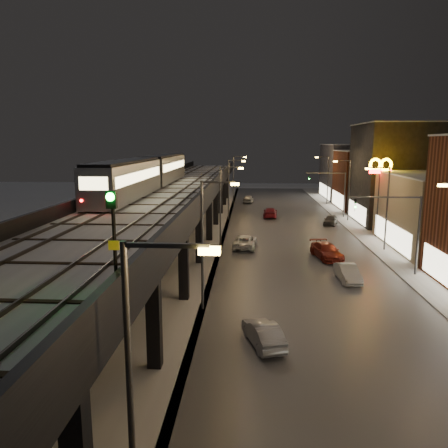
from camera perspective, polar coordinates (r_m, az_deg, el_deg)
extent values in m
plane|color=silver|center=(19.54, -5.08, -25.36)|extent=(220.00, 220.00, 0.00)
cube|color=#46474D|center=(52.15, 8.86, -2.21)|extent=(17.00, 120.00, 0.06)
cube|color=#9FA1A8|center=(54.02, 19.49, -2.21)|extent=(4.00, 120.00, 0.14)
cube|color=#9FA1A8|center=(52.60, -5.95, -2.03)|extent=(11.00, 120.00, 0.06)
cube|color=black|center=(48.72, -6.65, 3.83)|extent=(9.00, 100.00, 1.00)
cube|color=black|center=(25.54, -25.86, -10.71)|extent=(0.70, 0.70, 5.30)
cube|color=black|center=(22.94, -9.13, -12.14)|extent=(0.70, 0.70, 5.30)
cube|color=black|center=(23.19, -18.32, -5.76)|extent=(8.00, 0.60, 0.50)
cube|color=black|center=(34.13, -17.71, -4.89)|extent=(0.70, 0.70, 5.30)
cube|color=black|center=(32.24, -5.29, -5.33)|extent=(0.70, 0.70, 5.30)
cube|color=black|center=(32.41, -11.84, -0.88)|extent=(8.00, 0.60, 0.50)
cube|color=black|center=(43.33, -13.00, -1.43)|extent=(0.70, 0.70, 5.30)
cube|color=black|center=(41.85, -3.23, -1.59)|extent=(0.70, 0.70, 5.30)
cube|color=black|center=(41.99, -8.29, 1.82)|extent=(8.00, 0.60, 0.50)
cube|color=black|center=(52.82, -9.97, 0.82)|extent=(0.70, 0.70, 5.30)
cube|color=black|center=(51.62, -1.95, 0.74)|extent=(0.70, 0.70, 5.30)
cube|color=black|center=(51.73, -6.06, 3.51)|extent=(8.00, 0.60, 0.50)
cube|color=black|center=(62.47, -7.86, 2.37)|extent=(0.70, 0.70, 5.30)
cube|color=black|center=(61.46, -1.08, 2.33)|extent=(0.70, 0.70, 5.30)
cube|color=black|center=(61.55, -4.53, 4.66)|extent=(8.00, 0.60, 0.50)
cube|color=black|center=(72.22, -6.32, 3.51)|extent=(0.70, 0.70, 5.30)
cube|color=black|center=(71.34, -0.44, 3.48)|extent=(0.70, 0.70, 5.30)
cube|color=black|center=(71.42, -3.42, 5.49)|extent=(8.00, 0.60, 0.50)
cube|color=black|center=(82.03, -5.15, 4.37)|extent=(0.70, 0.70, 5.30)
cube|color=black|center=(81.26, 0.03, 4.35)|extent=(0.70, 0.70, 5.30)
cube|color=black|center=(81.33, -2.58, 6.12)|extent=(8.00, 0.60, 0.50)
cube|color=black|center=(91.88, -4.22, 5.05)|extent=(0.70, 0.70, 5.30)
cube|color=black|center=(91.19, 0.41, 5.03)|extent=(0.70, 0.70, 5.30)
cube|color=black|center=(91.25, -1.92, 6.61)|extent=(8.00, 0.60, 0.50)
cube|color=#B2B7C1|center=(48.65, -6.66, 4.51)|extent=(8.40, 100.00, 0.16)
cube|color=#332D28|center=(49.30, -10.37, 4.68)|extent=(0.08, 98.00, 0.16)
cube|color=#332D28|center=(48.98, -8.73, 4.69)|extent=(0.08, 98.00, 0.16)
cube|color=#332D28|center=(48.43, -5.17, 4.70)|extent=(0.08, 98.00, 0.16)
cube|color=#332D28|center=(48.24, -3.47, 4.70)|extent=(0.08, 98.00, 0.16)
cube|color=black|center=(20.20, -21.66, -4.43)|extent=(7.80, 0.24, 0.06)
cube|color=black|center=(35.05, -10.65, 2.24)|extent=(7.80, 0.24, 0.06)
cube|color=black|center=(50.60, -6.27, 4.88)|extent=(7.80, 0.24, 0.06)
cube|color=black|center=(66.37, -3.95, 6.26)|extent=(7.80, 0.24, 0.06)
cube|color=black|center=(82.23, -2.52, 7.10)|extent=(7.80, 0.24, 0.06)
cube|color=black|center=(48.04, -1.54, 5.07)|extent=(0.30, 100.00, 1.10)
cube|color=black|center=(49.55, -11.65, 5.02)|extent=(0.30, 100.00, 1.10)
cube|color=beige|center=(38.30, 27.22, -5.54)|extent=(0.10, 9.60, 2.40)
cube|color=beige|center=(51.04, 20.99, -1.27)|extent=(0.10, 12.00, 2.40)
cube|color=black|center=(67.31, 22.19, 6.00)|extent=(12.00, 13.00, 14.00)
cube|color=beige|center=(66.22, 16.90, 1.55)|extent=(0.10, 10.40, 2.40)
cube|color=#B2B7C1|center=(67.22, 22.61, 12.02)|extent=(12.20, 13.20, 0.16)
cube|color=#592819|center=(80.81, 18.95, 5.42)|extent=(12.00, 12.00, 10.00)
cube|color=beige|center=(79.77, 14.60, 3.13)|extent=(0.10, 9.60, 2.40)
cube|color=#B2B7C1|center=(80.57, 19.16, 9.02)|extent=(12.20, 12.20, 0.16)
cube|color=#38383F|center=(94.31, 16.72, 6.51)|extent=(12.00, 16.00, 11.00)
cube|color=beige|center=(93.45, 12.97, 4.25)|extent=(0.10, 12.80, 2.40)
cube|color=#B2B7C1|center=(94.12, 16.91, 9.90)|extent=(12.20, 16.20, 0.16)
cylinder|color=#38383A|center=(13.11, -12.15, -21.75)|extent=(0.18, 0.18, 9.00)
cube|color=#38383A|center=(11.14, -7.57, -2.80)|extent=(2.20, 0.12, 0.12)
cube|color=#FFC848|center=(11.01, -1.91, -3.51)|extent=(0.55, 0.28, 0.18)
cylinder|color=#38383A|center=(29.64, -2.87, -3.02)|extent=(0.18, 0.18, 9.00)
cube|color=#38383A|center=(28.82, -0.76, 5.48)|extent=(2.20, 0.12, 0.12)
cube|color=#FFC848|center=(28.78, 1.43, 5.23)|extent=(0.55, 0.28, 0.18)
cube|color=#FFC848|center=(31.28, 26.66, 4.54)|extent=(0.55, 0.28, 0.18)
cylinder|color=#38383A|center=(47.26, -0.48, 2.11)|extent=(0.18, 0.18, 9.00)
cube|color=#38383A|center=(46.75, 0.86, 7.44)|extent=(2.20, 0.12, 0.12)
cube|color=#FFC848|center=(46.72, 2.22, 7.28)|extent=(0.55, 0.28, 0.18)
cylinder|color=#38383A|center=(49.33, 20.50, 1.79)|extent=(0.18, 0.18, 9.00)
cube|color=#38383A|center=(48.59, 19.59, 6.95)|extent=(2.20, 0.12, 0.12)
cube|color=#FFC848|center=(48.30, 18.32, 6.87)|extent=(0.55, 0.28, 0.18)
cylinder|color=#38383A|center=(65.09, 0.60, 4.44)|extent=(0.18, 0.18, 9.00)
cube|color=#38383A|center=(64.72, 1.59, 8.31)|extent=(2.20, 0.12, 0.12)
cube|color=#FFC848|center=(64.70, 2.58, 8.19)|extent=(0.55, 0.28, 0.18)
cylinder|color=#38383A|center=(66.60, 16.04, 4.17)|extent=(0.18, 0.18, 9.00)
cube|color=#38383A|center=(66.06, 15.29, 7.99)|extent=(2.20, 0.12, 0.12)
cube|color=#FFC848|center=(65.85, 14.34, 7.92)|extent=(0.55, 0.28, 0.18)
cylinder|color=#38383A|center=(82.99, 1.23, 5.76)|extent=(0.18, 0.18, 9.00)
cube|color=#38383A|center=(82.70, 2.01, 8.80)|extent=(2.20, 0.12, 0.12)
cube|color=#FFC848|center=(82.68, 2.78, 8.71)|extent=(0.55, 0.28, 0.18)
cylinder|color=#38383A|center=(84.18, 13.41, 5.55)|extent=(0.18, 0.18, 9.00)
cube|color=#38383A|center=(83.75, 12.79, 8.57)|extent=(2.20, 0.12, 0.12)
cube|color=#FFC848|center=(83.59, 12.04, 8.51)|extent=(0.55, 0.28, 0.18)
cylinder|color=#38383A|center=(41.11, 24.02, -1.52)|extent=(0.20, 0.20, 7.00)
cube|color=#38383A|center=(39.61, 20.32, 3.31)|extent=(6.00, 0.12, 0.12)
imported|color=black|center=(39.02, 16.76, 2.68)|extent=(0.20, 0.16, 1.00)
sphere|color=#0CFF26|center=(38.91, 16.79, 2.28)|extent=(0.18, 0.18, 0.18)
cylinder|color=#38383A|center=(69.63, 15.47, 3.63)|extent=(0.20, 0.20, 7.00)
cube|color=#38383A|center=(68.75, 13.15, 6.50)|extent=(6.00, 0.12, 0.12)
imported|color=black|center=(68.42, 11.05, 6.14)|extent=(0.20, 0.16, 1.00)
sphere|color=#0CFF26|center=(68.29, 11.06, 5.92)|extent=(0.18, 0.18, 0.18)
cube|color=gray|center=(39.91, -12.64, 5.59)|extent=(2.72, 16.40, 3.09)
cube|color=black|center=(39.81, -12.73, 7.97)|extent=(2.44, 15.93, 0.23)
cube|color=beige|center=(40.28, -14.54, 6.15)|extent=(0.05, 15.00, 0.84)
cube|color=beige|center=(39.52, -10.74, 6.23)|extent=(0.05, 15.00, 0.84)
cube|color=gray|center=(56.80, -7.79, 7.16)|extent=(2.72, 16.40, 3.09)
cube|color=black|center=(56.73, -7.84, 8.83)|extent=(2.44, 15.93, 0.23)
cube|color=beige|center=(57.06, -9.17, 7.56)|extent=(0.05, 15.00, 0.84)
cube|color=beige|center=(56.53, -6.43, 7.60)|extent=(0.05, 15.00, 0.84)
cube|color=beige|center=(32.09, -16.70, 5.08)|extent=(2.06, 0.05, 0.94)
sphere|color=#FF0C0C|center=(32.53, -18.15, 2.91)|extent=(0.19, 0.19, 0.19)
sphere|color=#FF0C0C|center=(31.89, -15.01, 2.93)|extent=(0.19, 0.19, 0.19)
cylinder|color=black|center=(15.34, -14.12, -1.85)|extent=(0.13, 0.13, 3.24)
cube|color=black|center=(15.00, -14.49, 3.09)|extent=(0.35, 0.19, 0.59)
sphere|color=#0CFF26|center=(14.88, -14.65, 3.45)|extent=(0.28, 0.28, 0.28)
cube|color=#FBFE2A|center=(15.30, -14.20, -2.73)|extent=(0.38, 0.04, 0.32)
imported|color=gray|center=(25.80, 5.15, -14.15)|extent=(2.61, 4.40, 1.37)
imported|color=silver|center=(48.08, 2.75, -2.36)|extent=(2.75, 5.26, 1.41)
imported|color=maroon|center=(68.05, 6.05, 1.45)|extent=(2.36, 5.16, 1.46)
imported|color=#989898|center=(84.27, 3.20, 3.27)|extent=(2.27, 4.64, 1.52)
imported|color=gray|center=(38.08, 15.85, -6.26)|extent=(1.69, 4.27, 1.38)
imported|color=maroon|center=(44.78, 13.25, -3.54)|extent=(3.11, 5.53, 1.51)
imported|color=#39393A|center=(63.20, 13.77, 0.46)|extent=(2.84, 4.40, 1.39)
cylinder|color=#38383A|center=(56.04, 19.47, 2.22)|extent=(0.24, 0.24, 7.80)
cube|color=#FF0C0C|center=(55.63, 19.74, 6.49)|extent=(2.73, 0.25, 0.49)
torus|color=#EEAF02|center=(55.42, 19.16, 7.33)|extent=(1.61, 0.65, 1.58)
torus|color=#EEAF02|center=(55.77, 20.42, 7.26)|extent=(1.61, 0.65, 1.58)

